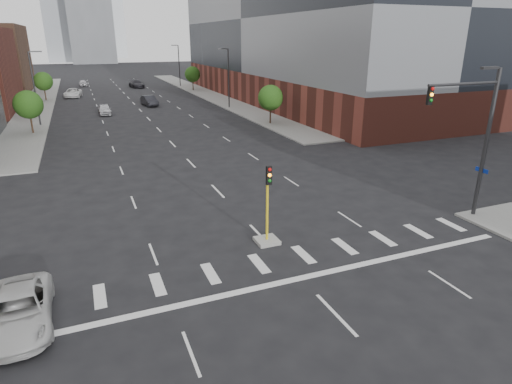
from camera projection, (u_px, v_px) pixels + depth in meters
ground at (365, 345)px, 15.59m from camera, size 400.00×400.00×0.00m
sidewalk_left_far at (40, 102)px, 74.67m from camera, size 5.00×92.00×0.15m
sidewalk_right_far at (206, 94)px, 85.33m from camera, size 5.00×92.00×0.15m
building_right_main at (305, 35)px, 74.58m from camera, size 24.00×70.00×22.00m
tower_mid at (88, 9)px, 182.27m from camera, size 18.00×18.00×44.00m
median_traffic_signal at (267, 226)px, 23.07m from camera, size 1.20×1.20×4.40m
mast_arm_signal at (478, 128)px, 24.68m from camera, size 5.12×0.90×9.07m
streetlight_right_a at (228, 76)px, 66.54m from camera, size 1.60×0.22×9.07m
streetlight_right_b at (179, 64)px, 97.02m from camera, size 1.60×0.22×9.07m
streetlight_left at (35, 86)px, 52.66m from camera, size 1.60×0.22×9.07m
tree_left_near at (28, 105)px, 48.65m from camera, size 3.20×3.20×4.85m
tree_left_far at (43, 81)px, 74.77m from camera, size 3.20×3.20×4.85m
tree_right_near at (271, 98)px, 54.24m from camera, size 3.20×3.20×4.85m
tree_right_far at (192, 74)px, 89.07m from camera, size 3.20×3.20×4.85m
car_near_left at (104, 109)px, 62.20m from camera, size 1.78×4.42×1.51m
car_mid_right at (149, 101)px, 70.19m from camera, size 2.38×5.19×1.65m
car_far_left at (73, 93)px, 80.23m from camera, size 3.48×6.15×1.62m
car_deep_right at (136, 84)px, 95.70m from camera, size 3.19×6.13×1.70m
car_distant at (83, 83)px, 98.62m from camera, size 1.85×4.31×1.45m
parked_minivan at (19, 310)px, 16.42m from camera, size 2.45×5.06×1.39m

